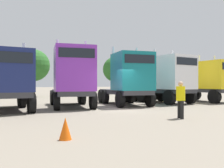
{
  "coord_description": "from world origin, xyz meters",
  "views": [
    {
      "loc": [
        -7.44,
        -13.0,
        1.58
      ],
      "look_at": [
        1.16,
        2.87,
        1.56
      ],
      "focal_mm": 39.35,
      "sensor_mm": 36.0,
      "label": 1
    }
  ],
  "objects": [
    {
      "name": "semi_truck_navy",
      "position": [
        -6.06,
        1.75,
        1.79
      ],
      "size": [
        2.65,
        5.87,
        4.01
      ],
      "rotation": [
        0.0,
        0.0,
        -1.59
      ],
      "color": "#333338",
      "rests_on": "ground"
    },
    {
      "name": "semi_truck_purple",
      "position": [
        -2.1,
        2.17,
        2.0
      ],
      "size": [
        3.71,
        6.46,
        4.5
      ],
      "rotation": [
        0.0,
        0.0,
        -1.78
      ],
      "color": "#333338",
      "rests_on": "ground"
    },
    {
      "name": "visitor_in_hivis",
      "position": [
        0.57,
        -4.74,
        0.98
      ],
      "size": [
        0.51,
        0.51,
        1.69
      ],
      "rotation": [
        0.0,
        0.0,
        2.81
      ],
      "color": "black",
      "rests_on": "ground"
    },
    {
      "name": "ground",
      "position": [
        0.0,
        0.0,
        0.0
      ],
      "size": [
        200.0,
        200.0,
        0.0
      ],
      "primitive_type": "plane",
      "color": "gray"
    },
    {
      "name": "semi_truck_teal",
      "position": [
        1.99,
        1.81,
        1.96
      ],
      "size": [
        3.5,
        6.12,
        4.31
      ],
      "rotation": [
        0.0,
        0.0,
        -1.75
      ],
      "color": "#333338",
      "rests_on": "ground"
    },
    {
      "name": "semi_truck_yellow",
      "position": [
        10.12,
        1.45,
        1.81
      ],
      "size": [
        2.7,
        6.51,
        4.08
      ],
      "rotation": [
        0.0,
        0.0,
        -1.6
      ],
      "color": "#333338",
      "rests_on": "ground"
    },
    {
      "name": "oak_far_centre",
      "position": [
        -1.71,
        17.3,
        3.78
      ],
      "size": [
        3.82,
        3.82,
        5.7
      ],
      "color": "#4C3823",
      "rests_on": "ground"
    },
    {
      "name": "oak_far_right",
      "position": [
        11.49,
        20.82,
        3.84
      ],
      "size": [
        3.98,
        3.98,
        5.84
      ],
      "color": "#4C3823",
      "rests_on": "ground"
    },
    {
      "name": "semi_truck_white",
      "position": [
        5.95,
        1.96,
        1.97
      ],
      "size": [
        2.74,
        5.8,
        4.35
      ],
      "rotation": [
        0.0,
        0.0,
        -1.54
      ],
      "color": "#333338",
      "rests_on": "ground"
    },
    {
      "name": "traffic_cone_near",
      "position": [
        -5.31,
        -6.3,
        0.31
      ],
      "size": [
        0.36,
        0.36,
        0.63
      ],
      "primitive_type": "cone",
      "color": "#F2590C",
      "rests_on": "ground"
    }
  ]
}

